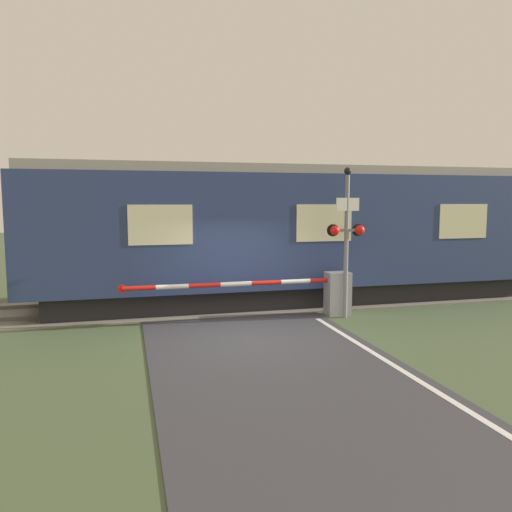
{
  "coord_description": "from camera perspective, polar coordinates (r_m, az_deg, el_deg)",
  "views": [
    {
      "loc": [
        -2.54,
        -10.27,
        2.91
      ],
      "look_at": [
        0.67,
        1.99,
        1.51
      ],
      "focal_mm": 35.0,
      "sensor_mm": 36.0,
      "label": 1
    }
  ],
  "objects": [
    {
      "name": "ground_plane",
      "position": [
        10.97,
        -0.76,
        -9.08
      ],
      "size": [
        80.0,
        80.0,
        0.0
      ],
      "primitive_type": "plane",
      "color": "#475638"
    },
    {
      "name": "track_bed",
      "position": [
        14.17,
        -4.05,
        -5.46
      ],
      "size": [
        36.0,
        3.2,
        0.13
      ],
      "color": "slate",
      "rests_on": "ground_plane"
    },
    {
      "name": "train",
      "position": [
        14.56,
        5.6,
        2.61
      ],
      "size": [
        15.35,
        2.91,
        3.86
      ],
      "color": "black",
      "rests_on": "ground_plane"
    },
    {
      "name": "crossing_barrier",
      "position": [
        12.79,
        7.3,
        -4.06
      ],
      "size": [
        5.74,
        0.44,
        1.1
      ],
      "color": "gray",
      "rests_on": "ground_plane"
    },
    {
      "name": "signal_post",
      "position": [
        12.51,
        10.32,
        2.59
      ],
      "size": [
        0.97,
        0.26,
        3.73
      ],
      "color": "gray",
      "rests_on": "ground_plane"
    }
  ]
}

